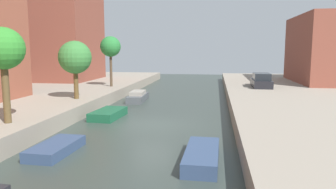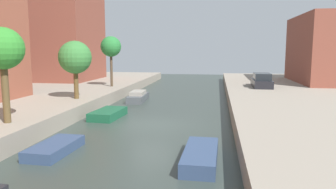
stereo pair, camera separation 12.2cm
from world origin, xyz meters
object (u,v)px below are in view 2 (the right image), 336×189
Objects in this scene: street_tree_1 at (3,50)px; parked_car at (262,81)px; moored_boat_left_2 at (55,148)px; moored_boat_left_3 at (108,114)px; moored_boat_left_4 at (138,97)px; moored_boat_right_2 at (201,156)px; street_tree_3 at (111,47)px; apartment_tower_far at (52,3)px; street_tree_2 at (75,58)px.

street_tree_1 is 1.06× the size of parked_car.
moored_boat_left_3 reaches higher than moored_boat_left_2.
moored_boat_right_2 is (6.55, -15.55, -0.10)m from moored_boat_left_4.
moored_boat_left_4 is at bearing -38.03° from street_tree_3.
moored_boat_left_4 is at bearing 76.27° from street_tree_1.
parked_car is at bearing 75.82° from moored_boat_right_2.
street_tree_2 is at bearing -57.34° from apartment_tower_far.
street_tree_2 is 5.29m from moored_boat_left_3.
moored_boat_left_3 is 10.52m from moored_boat_right_2.
moored_boat_left_3 is (3.13, 6.36, -4.40)m from street_tree_1.
parked_car is at bearing 59.26° from moored_boat_left_2.
street_tree_3 reaches higher than moored_boat_right_2.
moored_boat_left_2 is 7.74m from moored_boat_left_3.
moored_boat_left_3 is at bearing -92.03° from moored_boat_left_4.
moored_boat_left_2 is (3.28, -9.61, -3.86)m from street_tree_2.
moored_boat_right_2 is (9.95, -1.65, -4.39)m from street_tree_1.
street_tree_2 is (0.00, 8.24, -0.58)m from street_tree_1.
parked_car is at bearing 33.93° from street_tree_2.
street_tree_3 is at bearing 141.97° from moored_boat_left_4.
street_tree_3 is 1.21× the size of moored_boat_left_4.
moored_boat_right_2 is (-5.05, -19.97, -1.29)m from parked_car.
moored_boat_left_4 is (0.27, 7.55, 0.12)m from moored_boat_left_3.
moored_boat_right_2 is (19.40, -24.62, -10.06)m from apartment_tower_far.
apartment_tower_far is 3.88× the size of street_tree_1.
apartment_tower_far is at bearing 127.12° from moored_boat_left_3.
street_tree_3 is (9.45, -6.41, -5.39)m from apartment_tower_far.
moored_boat_left_3 is (12.58, -16.62, -10.07)m from apartment_tower_far.
moored_boat_right_2 is at bearing -104.18° from parked_car.
moored_boat_left_3 is (3.13, -1.88, -3.82)m from street_tree_2.
street_tree_3 is 6.28m from moored_boat_left_4.
apartment_tower_far is 4.49× the size of moored_boat_left_4.
street_tree_1 is at bearing 170.59° from moored_boat_right_2.
street_tree_3 is at bearing -173.30° from parked_car.
street_tree_3 is 15.47m from parked_car.
apartment_tower_far is 29.28m from moored_boat_left_2.
moored_boat_left_4 is (3.40, -2.66, -4.56)m from street_tree_3.
moored_boat_left_4 is at bearing 112.84° from moored_boat_right_2.
moored_boat_left_4 reaches higher than moored_boat_right_2.
street_tree_2 reaches higher than moored_boat_left_4.
parked_car is 1.09× the size of moored_boat_left_4.
apartment_tower_far reaches higher than street_tree_1.
street_tree_1 is 5.69m from moored_boat_left_2.
street_tree_3 is at bearing 107.06° from moored_boat_left_3.
moored_boat_left_2 is at bearing -62.41° from apartment_tower_far.
apartment_tower_far reaches higher than moored_boat_left_2.
parked_car reaches higher than moored_boat_right_2.
parked_car is at bearing 20.86° from moored_boat_left_4.
street_tree_1 reaches higher than moored_boat_left_2.
apartment_tower_far reaches higher than moored_boat_left_3.
street_tree_2 is 10.87m from moored_boat_left_2.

